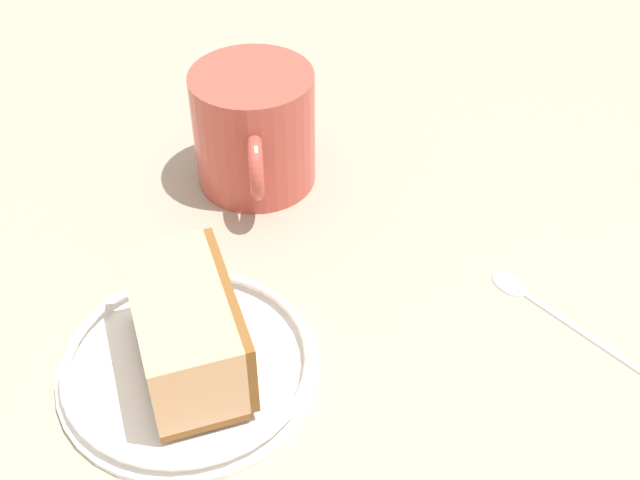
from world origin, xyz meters
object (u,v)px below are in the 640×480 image
at_px(teaspoon, 537,299).
at_px(tea_mug, 254,129).
at_px(small_plate, 189,364).
at_px(cake_slice, 187,330).

bearing_deg(teaspoon, tea_mug, 43.90).
relative_size(small_plate, teaspoon, 1.41).
relative_size(small_plate, tea_mug, 1.36).
relative_size(tea_mug, teaspoon, 1.04).
height_order(small_plate, tea_mug, tea_mug).
bearing_deg(teaspoon, cake_slice, 93.26).
relative_size(cake_slice, tea_mug, 0.94).
bearing_deg(cake_slice, tea_mug, -19.67).
relative_size(cake_slice, teaspoon, 0.97).
distance_m(tea_mug, teaspoon, 0.26).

